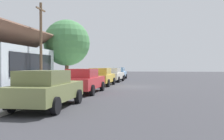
{
  "coord_description": "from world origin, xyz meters",
  "views": [
    {
      "loc": [
        -21.47,
        -1.63,
        1.77
      ],
      "look_at": [
        2.37,
        2.06,
        1.39
      ],
      "focal_mm": 40.12,
      "sensor_mm": 36.0,
      "label": 1
    }
  ],
  "objects_px": {
    "car_cherry": "(84,81)",
    "car_ivory": "(112,75)",
    "car_skyblue": "(119,73)",
    "traffic_light_main": "(1,5)",
    "utility_pole_wooden": "(41,42)",
    "car_mustard": "(101,77)",
    "car_olive": "(47,89)",
    "shade_tree": "(67,43)",
    "fire_hydrant_red": "(96,78)"
  },
  "relations": [
    {
      "from": "car_skyblue",
      "to": "shade_tree",
      "type": "bearing_deg",
      "value": 131.81
    },
    {
      "from": "car_olive",
      "to": "utility_pole_wooden",
      "type": "relative_size",
      "value": 0.61
    },
    {
      "from": "car_skyblue",
      "to": "traffic_light_main",
      "type": "relative_size",
      "value": 0.86
    },
    {
      "from": "car_olive",
      "to": "car_cherry",
      "type": "relative_size",
      "value": 0.95
    },
    {
      "from": "car_olive",
      "to": "car_ivory",
      "type": "relative_size",
      "value": 0.97
    },
    {
      "from": "car_olive",
      "to": "traffic_light_main",
      "type": "height_order",
      "value": "traffic_light_main"
    },
    {
      "from": "car_cherry",
      "to": "shade_tree",
      "type": "relative_size",
      "value": 0.66
    },
    {
      "from": "car_skyblue",
      "to": "fire_hydrant_red",
      "type": "relative_size",
      "value": 6.33
    },
    {
      "from": "shade_tree",
      "to": "car_olive",
      "type": "bearing_deg",
      "value": -163.34
    },
    {
      "from": "shade_tree",
      "to": "utility_pole_wooden",
      "type": "xyz_separation_m",
      "value": [
        -7.33,
        -0.09,
        -0.61
      ]
    },
    {
      "from": "car_skyblue",
      "to": "fire_hydrant_red",
      "type": "bearing_deg",
      "value": 168.39
    },
    {
      "from": "car_mustard",
      "to": "car_skyblue",
      "type": "distance_m",
      "value": 11.77
    },
    {
      "from": "car_olive",
      "to": "car_cherry",
      "type": "bearing_deg",
      "value": 0.38
    },
    {
      "from": "car_olive",
      "to": "car_skyblue",
      "type": "distance_m",
      "value": 23.9
    },
    {
      "from": "car_ivory",
      "to": "fire_hydrant_red",
      "type": "relative_size",
      "value": 6.63
    },
    {
      "from": "car_olive",
      "to": "utility_pole_wooden",
      "type": "distance_m",
      "value": 13.14
    },
    {
      "from": "car_olive",
      "to": "car_skyblue",
      "type": "bearing_deg",
      "value": 0.21
    },
    {
      "from": "shade_tree",
      "to": "car_cherry",
      "type": "bearing_deg",
      "value": -156.4
    },
    {
      "from": "car_mustard",
      "to": "shade_tree",
      "type": "height_order",
      "value": "shade_tree"
    },
    {
      "from": "car_cherry",
      "to": "utility_pole_wooden",
      "type": "relative_size",
      "value": 0.64
    },
    {
      "from": "car_mustard",
      "to": "traffic_light_main",
      "type": "height_order",
      "value": "traffic_light_main"
    },
    {
      "from": "car_cherry",
      "to": "traffic_light_main",
      "type": "distance_m",
      "value": 9.77
    },
    {
      "from": "fire_hydrant_red",
      "to": "car_skyblue",
      "type": "bearing_deg",
      "value": -11.4
    },
    {
      "from": "car_cherry",
      "to": "traffic_light_main",
      "type": "height_order",
      "value": "traffic_light_main"
    },
    {
      "from": "car_ivory",
      "to": "fire_hydrant_red",
      "type": "xyz_separation_m",
      "value": [
        -1.58,
        1.59,
        -0.32
      ]
    },
    {
      "from": "shade_tree",
      "to": "utility_pole_wooden",
      "type": "relative_size",
      "value": 0.97
    },
    {
      "from": "car_skyblue",
      "to": "fire_hydrant_red",
      "type": "distance_m",
      "value": 7.8
    },
    {
      "from": "shade_tree",
      "to": "fire_hydrant_red",
      "type": "xyz_separation_m",
      "value": [
        -2.57,
        -4.09,
        -4.04
      ]
    },
    {
      "from": "car_ivory",
      "to": "shade_tree",
      "type": "xyz_separation_m",
      "value": [
        0.98,
        5.69,
        3.72
      ]
    },
    {
      "from": "car_olive",
      "to": "car_ivory",
      "type": "bearing_deg",
      "value": 0.04
    },
    {
      "from": "car_skyblue",
      "to": "traffic_light_main",
      "type": "height_order",
      "value": "traffic_light_main"
    },
    {
      "from": "car_olive",
      "to": "fire_hydrant_red",
      "type": "relative_size",
      "value": 6.46
    },
    {
      "from": "car_skyblue",
      "to": "car_ivory",
      "type": "bearing_deg",
      "value": -179.71
    },
    {
      "from": "car_cherry",
      "to": "car_ivory",
      "type": "distance_m",
      "value": 11.87
    },
    {
      "from": "car_skyblue",
      "to": "car_cherry",
      "type": "bearing_deg",
      "value": 179.74
    },
    {
      "from": "shade_tree",
      "to": "utility_pole_wooden",
      "type": "distance_m",
      "value": 7.35
    },
    {
      "from": "car_olive",
      "to": "car_ivory",
      "type": "xyz_separation_m",
      "value": [
        17.85,
        -0.05,
        0.0
      ]
    },
    {
      "from": "car_mustard",
      "to": "car_skyblue",
      "type": "xyz_separation_m",
      "value": [
        11.77,
        -0.11,
        -0.0
      ]
    },
    {
      "from": "car_cherry",
      "to": "car_skyblue",
      "type": "xyz_separation_m",
      "value": [
        17.93,
        -0.02,
        -0.0
      ]
    },
    {
      "from": "traffic_light_main",
      "to": "utility_pole_wooden",
      "type": "distance_m",
      "value": 15.96
    },
    {
      "from": "car_ivory",
      "to": "car_skyblue",
      "type": "relative_size",
      "value": 1.05
    },
    {
      "from": "car_skyblue",
      "to": "utility_pole_wooden",
      "type": "distance_m",
      "value": 13.94
    },
    {
      "from": "car_cherry",
      "to": "car_mustard",
      "type": "bearing_deg",
      "value": 1.48
    },
    {
      "from": "traffic_light_main",
      "to": "car_olive",
      "type": "bearing_deg",
      "value": 1.95
    },
    {
      "from": "car_cherry",
      "to": "car_ivory",
      "type": "height_order",
      "value": "same"
    },
    {
      "from": "car_ivory",
      "to": "shade_tree",
      "type": "bearing_deg",
      "value": 83.13
    },
    {
      "from": "car_cherry",
      "to": "traffic_light_main",
      "type": "relative_size",
      "value": 0.93
    },
    {
      "from": "car_mustard",
      "to": "car_skyblue",
      "type": "relative_size",
      "value": 0.97
    },
    {
      "from": "car_ivory",
      "to": "traffic_light_main",
      "type": "distance_m",
      "value": 21.43
    },
    {
      "from": "car_cherry",
      "to": "car_olive",
      "type": "bearing_deg",
      "value": -179.22
    }
  ]
}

